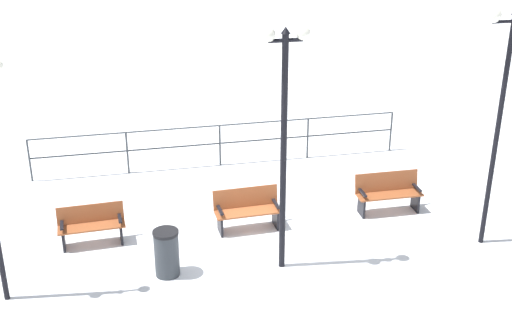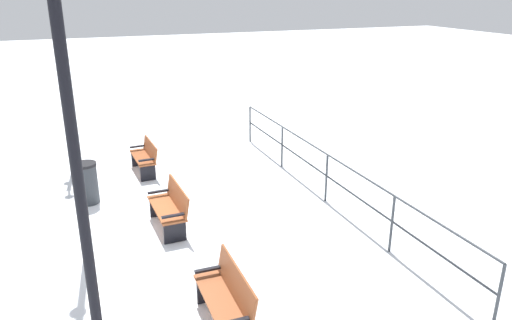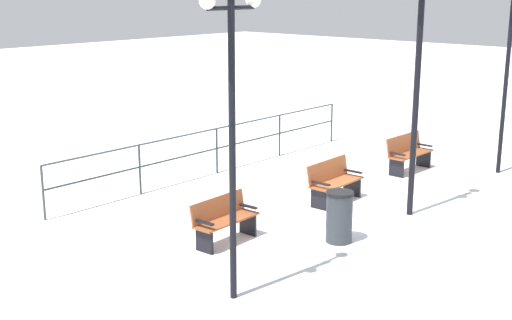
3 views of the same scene
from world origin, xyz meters
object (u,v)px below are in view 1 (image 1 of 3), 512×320
(bench_nearest, at_px, (91,225))
(trash_bin, at_px, (167,253))
(lamppost_middle, at_px, (284,113))
(lamppost_far, at_px, (506,73))
(bench_second, at_px, (247,209))
(bench_third, at_px, (388,192))

(bench_nearest, bearing_deg, trash_bin, 40.47)
(lamppost_middle, bearing_deg, bench_nearest, -115.05)
(lamppost_middle, relative_size, lamppost_far, 0.96)
(lamppost_middle, height_order, lamppost_far, lamppost_far)
(bench_nearest, relative_size, trash_bin, 1.46)
(trash_bin, bearing_deg, lamppost_middle, 85.38)
(bench_second, height_order, lamppost_far, lamppost_far)
(bench_second, distance_m, bench_third, 3.33)
(lamppost_middle, bearing_deg, bench_third, 120.72)
(bench_third, bearing_deg, bench_nearest, -88.88)
(bench_second, xyz_separation_m, lamppost_middle, (1.67, 0.35, 2.77))
(lamppost_far, height_order, trash_bin, lamppost_far)
(bench_second, height_order, lamppost_middle, lamppost_middle)
(bench_third, bearing_deg, trash_bin, -72.41)
(bench_second, height_order, trash_bin, trash_bin)
(lamppost_middle, relative_size, trash_bin, 5.02)
(bench_second, distance_m, lamppost_far, 5.97)
(lamppost_middle, distance_m, trash_bin, 3.55)
(bench_nearest, bearing_deg, bench_third, 87.97)
(bench_third, distance_m, trash_bin, 5.46)
(lamppost_middle, bearing_deg, lamppost_far, 90.00)
(bench_nearest, xyz_separation_m, bench_third, (-0.05, 6.65, 0.04))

